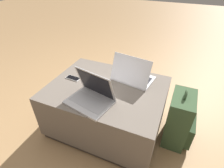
% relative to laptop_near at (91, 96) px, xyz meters
% --- Properties ---
extents(ground_plane, '(14.00, 14.00, 0.00)m').
position_rel_laptop_near_xyz_m(ground_plane, '(0.03, 0.22, -0.53)').
color(ground_plane, tan).
extents(ottoman, '(1.01, 0.78, 0.48)m').
position_rel_laptop_near_xyz_m(ottoman, '(0.03, 0.22, -0.29)').
color(ottoman, '#3D3832').
rests_on(ottoman, ground_plane).
extents(laptop_near, '(0.38, 0.32, 0.25)m').
position_rel_laptop_near_xyz_m(laptop_near, '(0.00, 0.00, 0.00)').
color(laptop_near, silver).
rests_on(laptop_near, ottoman).
extents(laptop_far, '(0.39, 0.30, 0.25)m').
position_rel_laptop_near_xyz_m(laptop_far, '(0.20, 0.41, -0.00)').
color(laptop_far, silver).
rests_on(laptop_far, ottoman).
extents(cell_phone, '(0.14, 0.07, 0.01)m').
position_rel_laptop_near_xyz_m(cell_phone, '(-0.32, 0.21, -0.05)').
color(cell_phone, white).
rests_on(cell_phone, ottoman).
extents(backpack, '(0.24, 0.31, 0.57)m').
position_rel_laptop_near_xyz_m(backpack, '(0.69, 0.31, -0.29)').
color(backpack, '#385133').
rests_on(backpack, ground_plane).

